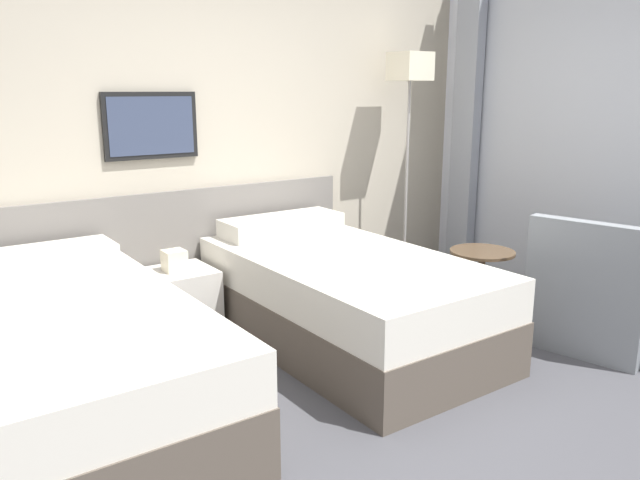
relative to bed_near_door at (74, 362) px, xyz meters
The scene contains 8 objects.
ground_plane 1.79m from the bed_near_door, 32.42° to the right, with size 16.00×16.00×0.00m, color #47474C.
wall_headboard 2.05m from the bed_near_door, 36.59° to the left, with size 10.00×0.10×2.70m.
bed_near_door is the anchor object (origin of this frame).
bed_near_window 1.70m from the bed_near_door, ahead, with size 1.13×2.03×0.72m.
nightstand 1.14m from the bed_near_door, 41.46° to the left, with size 0.49×0.43×0.59m.
floor_lamp 3.25m from the bed_near_door, 13.67° to the left, with size 0.27×0.27×1.91m.
side_table 2.68m from the bed_near_door, ahead, with size 0.44×0.44×0.54m.
armchair 3.22m from the bed_near_door, 17.28° to the right, with size 0.96×0.88×0.86m.
Camera 1 is at (-2.15, -2.11, 1.63)m, focal length 35.00 mm.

